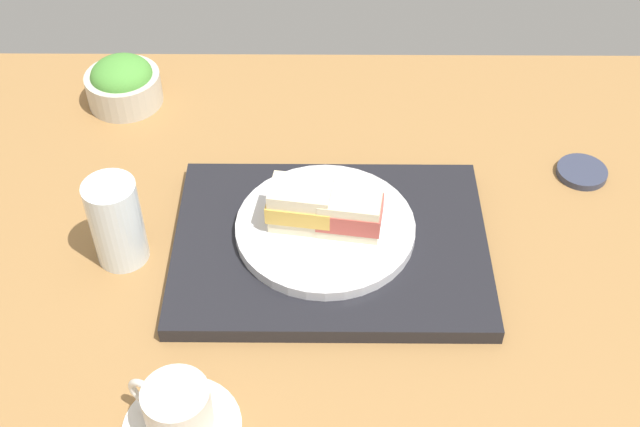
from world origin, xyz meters
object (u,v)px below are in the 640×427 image
Objects in this scene: drinking_glass at (116,222)px; sandwich_near at (350,212)px; salad_bowl at (123,83)px; coffee_cup at (178,413)px; sandwich_far at (301,205)px; small_sauce_dish at (582,172)px; sandwich_plate at (325,228)px.

sandwich_near is at bearing -176.61° from drinking_glass.
salad_bowl is 60.55cm from coffee_cup.
salad_bowl is (28.41, -30.34, -3.08)cm from sandwich_far.
sandwich_far is at bearing 133.12° from salad_bowl.
sandwich_far reaches higher than coffee_cup.
drinking_glass is (22.98, 2.74, -0.53)cm from sandwich_far.
drinking_glass reaches higher than small_sauce_dish.
sandwich_plate is 4.62cm from sandwich_near.
sandwich_far is at bearing -113.83° from coffee_cup.
sandwich_near reaches higher than sandwich_plate.
sandwich_far is (6.22, -1.01, 0.34)cm from sandwich_near.
sandwich_far is (3.11, -0.50, 3.72)cm from sandwich_plate.
drinking_glass is at bearing 3.39° from sandwich_near.
sandwich_plate is at bearing 20.73° from small_sauce_dish.
coffee_cup is (15.50, 27.55, 0.07)cm from sandwich_plate.
sandwich_near is at bearing 23.19° from small_sauce_dish.
drinking_glass reaches higher than sandwich_near.
drinking_glass is at bearing 99.32° from salad_bowl.
coffee_cup is 27.62cm from drinking_glass.
small_sauce_dish is (-33.57, -14.38, -5.77)cm from sandwich_near.
coffee_cup is (-16.02, 58.39, -0.56)cm from salad_bowl.
sandwich_far is 0.70× the size of coffee_cup.
sandwich_far is at bearing -9.20° from sandwich_near.
sandwich_near is 29.25cm from drinking_glass.
sandwich_near is 0.97× the size of sandwich_far.
sandwich_far reaches higher than salad_bowl.
coffee_cup reaches higher than sandwich_plate.
sandwich_near reaches higher than small_sauce_dish.
drinking_glass is at bearing 6.79° from sandwich_far.
sandwich_near reaches higher than salad_bowl.
sandwich_plate is at bearing 135.62° from salad_bowl.
sandwich_plate is 2.00× the size of salad_bowl.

